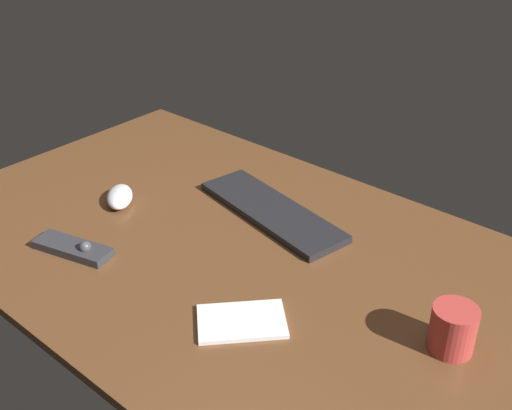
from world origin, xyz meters
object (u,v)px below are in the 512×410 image
Objects in this scene: media_remote at (74,248)px; notepad at (242,321)px; keyboard at (272,211)px; computer_mouse at (120,197)px; coffee_mug at (453,329)px.

notepad is (40.76, 6.22, -0.59)cm from media_remote.
keyboard is 3.60× the size of computer_mouse.
computer_mouse is 20.98cm from media_remote.
computer_mouse is at bearing -136.05° from keyboard.
keyboard is 35.52cm from computer_mouse.
media_remote reaches higher than notepad.
coffee_mug reaches higher than media_remote.
keyboard is 52.05cm from coffee_mug.
media_remote is at bearing -22.13° from computer_mouse.
keyboard is 43.60cm from media_remote.
media_remote is at bearing -161.16° from coffee_mug.
computer_mouse is at bearing -176.24° from coffee_mug.
computer_mouse is at bearing 99.73° from media_remote.
coffee_mug reaches higher than computer_mouse.
computer_mouse is 1.31× the size of coffee_mug.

